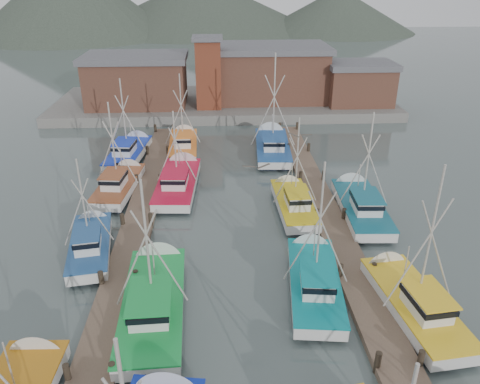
{
  "coord_description": "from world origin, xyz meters",
  "views": [
    {
      "loc": [
        -1.13,
        -24.57,
        16.91
      ],
      "look_at": [
        0.42,
        5.26,
        2.6
      ],
      "focal_mm": 35.0,
      "sensor_mm": 36.0,
      "label": 1
    }
  ],
  "objects_px": {
    "lookout_tower": "(208,72)",
    "boat_12": "(183,144)",
    "boat_4": "(154,298)",
    "boat_8": "(179,181)"
  },
  "relations": [
    {
      "from": "boat_12",
      "to": "lookout_tower",
      "type": "bearing_deg",
      "value": 76.33
    },
    {
      "from": "boat_4",
      "to": "boat_8",
      "type": "relative_size",
      "value": 1.03
    },
    {
      "from": "boat_4",
      "to": "boat_12",
      "type": "distance_m",
      "value": 24.81
    },
    {
      "from": "lookout_tower",
      "to": "boat_4",
      "type": "height_order",
      "value": "lookout_tower"
    },
    {
      "from": "lookout_tower",
      "to": "boat_8",
      "type": "bearing_deg",
      "value": -96.59
    },
    {
      "from": "lookout_tower",
      "to": "boat_4",
      "type": "distance_m",
      "value": 37.31
    },
    {
      "from": "lookout_tower",
      "to": "boat_12",
      "type": "relative_size",
      "value": 0.97
    },
    {
      "from": "boat_4",
      "to": "boat_12",
      "type": "bearing_deg",
      "value": 87.39
    },
    {
      "from": "lookout_tower",
      "to": "boat_4",
      "type": "bearing_deg",
      "value": -94.24
    },
    {
      "from": "boat_4",
      "to": "lookout_tower",
      "type": "bearing_deg",
      "value": 83.52
    }
  ]
}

